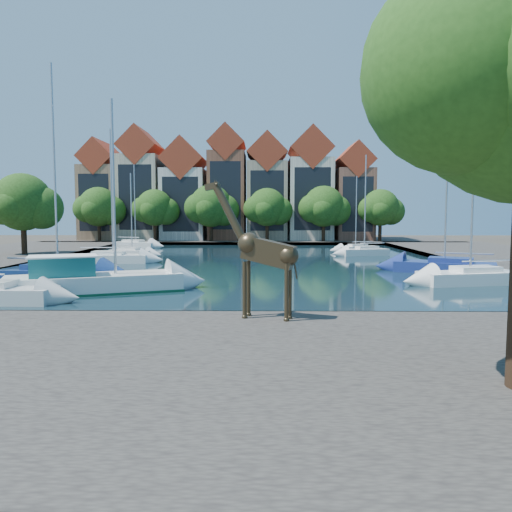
{
  "coord_description": "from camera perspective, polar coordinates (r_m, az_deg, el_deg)",
  "views": [
    {
      "loc": [
        1.41,
        -20.41,
        4.57
      ],
      "look_at": [
        1.13,
        -0.75,
        2.85
      ],
      "focal_mm": 35.0,
      "sensor_mm": 36.0,
      "label": 1
    }
  ],
  "objects": [
    {
      "name": "townhouse_west_end",
      "position": [
        80.25,
        -17.03,
        6.78
      ],
      "size": [
        5.44,
        9.18,
        14.93
      ],
      "color": "#926E4F",
      "rests_on": "far_quay"
    },
    {
      "name": "townhouse_center",
      "position": [
        76.69,
        -3.27,
        7.83
      ],
      "size": [
        5.44,
        9.18,
        16.93
      ],
      "color": "brown",
      "rests_on": "far_quay"
    },
    {
      "name": "far_tree_mid_east",
      "position": [
        70.91,
        1.36,
        5.45
      ],
      "size": [
        7.02,
        5.4,
        7.52
      ],
      "color": "#332114",
      "rests_on": "far_quay"
    },
    {
      "name": "far_tree_far_east",
      "position": [
        72.85,
        14.1,
        5.25
      ],
      "size": [
        6.76,
        5.2,
        7.36
      ],
      "color": "#332114",
      "rests_on": "far_quay"
    },
    {
      "name": "water_basin",
      "position": [
        44.67,
        -1.01,
        -0.82
      ],
      "size": [
        38.0,
        50.0,
        0.08
      ],
      "primitive_type": "cube",
      "color": "black",
      "rests_on": "ground"
    },
    {
      "name": "townhouse_east_end",
      "position": [
        77.64,
        10.96,
        6.78
      ],
      "size": [
        5.44,
        9.18,
        14.43
      ],
      "color": "brown",
      "rests_on": "far_quay"
    },
    {
      "name": "sailboat_right_d",
      "position": [
        58.07,
        11.31,
        0.96
      ],
      "size": [
        4.83,
        2.98,
        8.58
      ],
      "color": "silver",
      "rests_on": "water_basin"
    },
    {
      "name": "sailboat_right_b",
      "position": [
        39.89,
        20.72,
        -0.88
      ],
      "size": [
        7.5,
        5.11,
        12.21
      ],
      "color": "navy",
      "rests_on": "water_basin"
    },
    {
      "name": "near_quay",
      "position": [
        14.16,
        -5.07,
        -12.78
      ],
      "size": [
        50.0,
        14.0,
        0.5
      ],
      "primitive_type": "cube",
      "color": "#46433D",
      "rests_on": "ground"
    },
    {
      "name": "ground",
      "position": [
        20.97,
        -3.1,
        -7.59
      ],
      "size": [
        160.0,
        160.0,
        0.0
      ],
      "primitive_type": "plane",
      "color": "#38332B",
      "rests_on": "ground"
    },
    {
      "name": "far_quay",
      "position": [
        76.55,
        -0.25,
        1.77
      ],
      "size": [
        60.0,
        16.0,
        0.5
      ],
      "primitive_type": "cube",
      "color": "#46433D",
      "rests_on": "ground"
    },
    {
      "name": "side_tree_left_far",
      "position": [
        53.73,
        -25.02,
        5.4
      ],
      "size": [
        7.28,
        5.6,
        7.88
      ],
      "color": "#332114",
      "rests_on": "left_quay"
    },
    {
      "name": "townhouse_east_inner",
      "position": [
        76.47,
        1.25,
        7.37
      ],
      "size": [
        5.94,
        9.18,
        15.79
      ],
      "color": "tan",
      "rests_on": "far_quay"
    },
    {
      "name": "giraffe_statue",
      "position": [
        19.06,
        0.6,
        0.53
      ],
      "size": [
        3.61,
        1.46,
        5.26
      ],
      "color": "#382C1C",
      "rests_on": "near_quay"
    },
    {
      "name": "far_tree_east",
      "position": [
        71.44,
        7.83,
        5.49
      ],
      "size": [
        7.54,
        5.8,
        7.84
      ],
      "color": "#332114",
      "rests_on": "far_quay"
    },
    {
      "name": "sailboat_left_e",
      "position": [
        66.02,
        -13.6,
        1.44
      ],
      "size": [
        6.19,
        3.94,
        10.56
      ],
      "color": "silver",
      "rests_on": "water_basin"
    },
    {
      "name": "far_tree_mid_west",
      "position": [
        71.29,
        -5.1,
        5.56
      ],
      "size": [
        7.8,
        6.0,
        8.0
      ],
      "color": "#332114",
      "rests_on": "far_quay"
    },
    {
      "name": "sailboat_right_c",
      "position": [
        53.25,
        12.27,
        0.66
      ],
      "size": [
        5.26,
        3.0,
        10.4
      ],
      "color": "silver",
      "rests_on": "water_basin"
    },
    {
      "name": "sailboat_left_d",
      "position": [
        52.62,
        -13.96,
        0.53
      ],
      "size": [
        4.96,
        3.0,
        8.46
      ],
      "color": "silver",
      "rests_on": "water_basin"
    },
    {
      "name": "motorsailer",
      "position": [
        29.36,
        -18.53,
        -2.42
      ],
      "size": [
        9.8,
        5.99,
        10.75
      ],
      "color": "white",
      "rests_on": "water_basin"
    },
    {
      "name": "townhouse_east_mid",
      "position": [
        76.81,
        6.15,
        7.61
      ],
      "size": [
        6.43,
        9.18,
        16.65
      ],
      "color": "beige",
      "rests_on": "far_quay"
    },
    {
      "name": "sailboat_left_c",
      "position": [
        46.35,
        -16.02,
        -0.02
      ],
      "size": [
        6.27,
        2.32,
        11.78
      ],
      "color": "white",
      "rests_on": "water_basin"
    },
    {
      "name": "townhouse_west_inner",
      "position": [
        77.37,
        -8.11,
        7.01
      ],
      "size": [
        6.43,
        9.18,
        15.15
      ],
      "color": "silver",
      "rests_on": "far_quay"
    },
    {
      "name": "sailboat_right_a",
      "position": [
        34.04,
        23.26,
        -1.94
      ],
      "size": [
        6.64,
        3.49,
        11.49
      ],
      "color": "white",
      "rests_on": "water_basin"
    },
    {
      "name": "far_tree_far_west",
      "position": [
        74.64,
        -17.47,
        5.24
      ],
      "size": [
        7.28,
        5.6,
        7.68
      ],
      "color": "#332114",
      "rests_on": "far_quay"
    },
    {
      "name": "sailboat_left_b",
      "position": [
        35.08,
        -21.69,
        -1.66
      ],
      "size": [
        7.82,
        3.54,
        13.92
      ],
      "color": "navy",
      "rests_on": "water_basin"
    },
    {
      "name": "far_tree_west",
      "position": [
        72.54,
        -11.44,
        5.3
      ],
      "size": [
        6.76,
        5.2,
        7.36
      ],
      "color": "#332114",
      "rests_on": "far_quay"
    },
    {
      "name": "townhouse_west_mid",
      "position": [
        78.67,
        -12.84,
        7.55
      ],
      "size": [
        5.94,
        9.18,
        16.79
      ],
      "color": "#C5B798",
      "rests_on": "far_quay"
    }
  ]
}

